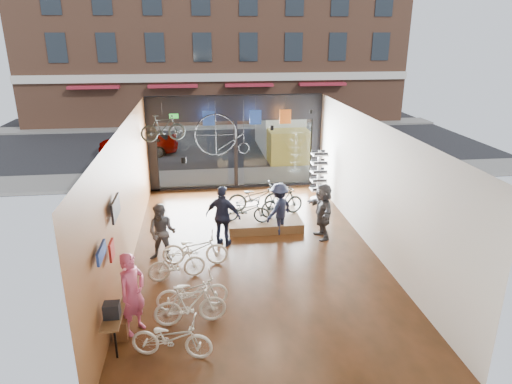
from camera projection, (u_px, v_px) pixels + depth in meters
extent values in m
cube|color=black|center=(254.00, 252.00, 13.48)|extent=(7.00, 12.00, 0.04)
cube|color=black|center=(254.00, 123.00, 12.20)|extent=(7.00, 12.00, 0.04)
cube|color=brown|center=(126.00, 196.00, 12.42)|extent=(0.04, 12.00, 3.80)
cube|color=beige|center=(374.00, 186.00, 13.26)|extent=(0.04, 12.00, 3.80)
cube|color=beige|center=(300.00, 315.00, 7.21)|extent=(7.00, 0.04, 3.80)
cube|color=#198C26|center=(174.00, 116.00, 17.67)|extent=(0.35, 0.06, 0.18)
cube|color=black|center=(223.00, 140.00, 27.51)|extent=(30.00, 18.00, 0.02)
cube|color=slate|center=(234.00, 177.00, 20.19)|extent=(30.00, 2.40, 0.12)
cube|color=slate|center=(220.00, 126.00, 31.23)|extent=(30.00, 2.00, 0.12)
cube|color=brown|center=(215.00, 19.00, 31.27)|extent=(26.00, 5.00, 14.00)
imported|color=gray|center=(138.00, 142.00, 23.92)|extent=(4.06, 1.63, 1.38)
imported|color=beige|center=(172.00, 338.00, 8.99)|extent=(1.72, 0.93, 0.86)
imported|color=beige|center=(190.00, 305.00, 9.99)|extent=(1.63, 0.58, 0.96)
imported|color=beige|center=(192.00, 292.00, 10.57)|extent=(1.72, 0.77, 0.87)
imported|color=beige|center=(177.00, 263.00, 11.83)|extent=(1.56, 0.72, 0.91)
imported|color=beige|center=(195.00, 249.00, 12.59)|extent=(1.86, 0.79, 0.95)
cube|color=#49311C|center=(263.00, 220.00, 15.31)|extent=(2.40, 1.80, 0.30)
imported|color=black|center=(246.00, 210.00, 14.69)|extent=(1.65, 0.93, 0.82)
imported|color=black|center=(282.00, 202.00, 15.18)|extent=(1.64, 0.96, 0.95)
imported|color=black|center=(255.00, 197.00, 15.57)|extent=(1.89, 0.67, 0.99)
imported|color=#CC4C72|center=(132.00, 293.00, 9.60)|extent=(0.76, 0.81, 1.85)
imported|color=#3F3F44|center=(162.00, 233.00, 12.71)|extent=(0.94, 0.80, 1.68)
imported|color=#161C33|center=(223.00, 216.00, 13.60)|extent=(1.19, 0.87, 1.87)
imported|color=#161C33|center=(279.00, 209.00, 14.43)|extent=(1.22, 1.19, 1.68)
imported|color=#3F3F44|center=(323.00, 211.00, 14.12)|extent=(0.66, 1.68, 1.77)
imported|color=black|center=(163.00, 128.00, 16.11)|extent=(1.64, 0.77, 0.95)
cube|color=#1E3F99|center=(209.00, 118.00, 17.20)|extent=(0.45, 0.03, 0.55)
cube|color=#1E3F99|center=(255.00, 117.00, 17.41)|extent=(0.45, 0.03, 0.55)
cube|color=#CC5919|center=(285.00, 117.00, 17.55)|extent=(0.45, 0.03, 0.55)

